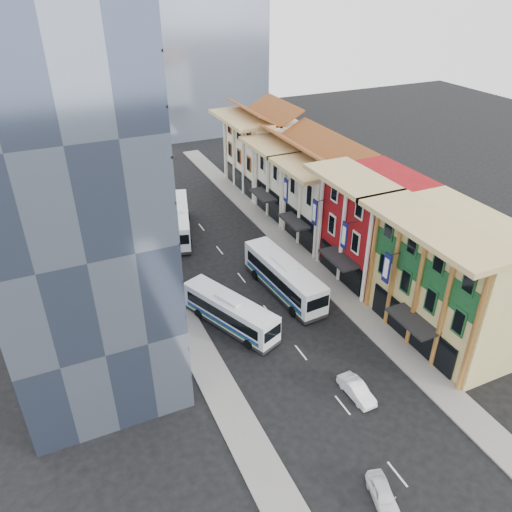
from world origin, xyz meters
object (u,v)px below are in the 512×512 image
bus_left_near (230,311)px  shophouse_tan (454,280)px  bus_left_far (177,220)px  office_tower (64,189)px  sedan_left (383,494)px  sedan_right (357,390)px  bus_right (284,276)px

bus_left_near → shophouse_tan: bearing=-49.7°
shophouse_tan → bus_left_far: (-17.38, 30.49, -3.96)m
office_tower → sedan_left: bearing=-60.5°
office_tower → sedan_left: (14.80, -26.15, -14.39)m
bus_left_near → sedan_right: bus_left_near is taller
office_tower → bus_right: (20.04, -1.53, -12.97)m
sedan_left → sedan_right: sedan_right is taller
office_tower → bus_right: bearing=-4.4°
bus_left_near → sedan_right: 14.33m
office_tower → sedan_right: size_ratio=7.69×
sedan_left → bus_left_far: bearing=107.2°
bus_left_near → bus_right: bus_right is taller
bus_left_far → office_tower: bearing=-114.0°
bus_left_far → sedan_left: bearing=-72.9°
bus_left_near → sedan_left: (2.25, -21.53, -1.17)m
shophouse_tan → bus_right: shophouse_tan is taller
office_tower → sedan_left: office_tower is taller
office_tower → bus_right: 23.92m
office_tower → bus_left_far: size_ratio=2.36×
bus_left_far → bus_right: bearing=-54.9°
sedan_left → sedan_right: (3.78, 8.58, 0.04)m
bus_left_far → sedan_left: 42.69m
shophouse_tan → bus_left_near: size_ratio=1.27×
bus_right → sedan_left: bearing=-106.5°
bus_left_near → sedan_left: bearing=-106.8°
shophouse_tan → bus_left_far: bearing=119.7°
shophouse_tan → office_tower: office_tower is taller
office_tower → bus_left_far: bearing=50.4°
shophouse_tan → bus_right: size_ratio=1.11×
bus_left_near → sedan_left: size_ratio=3.10×
bus_right → office_tower: bearing=171.2°
sedan_left → sedan_right: bearing=81.9°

